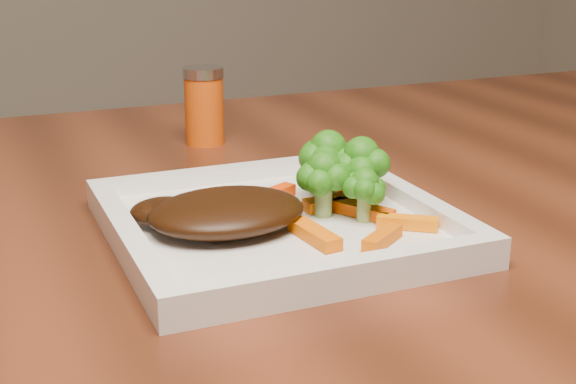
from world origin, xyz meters
name	(u,v)px	position (x,y,z in m)	size (l,w,h in m)	color
plate	(277,228)	(-0.15, -0.24, 0.76)	(0.27, 0.27, 0.01)	white
steak	(227,212)	(-0.19, -0.24, 0.78)	(0.13, 0.10, 0.03)	black
broccoli_0	(328,164)	(-0.08, -0.21, 0.80)	(0.06, 0.06, 0.07)	#125E0F
broccoli_1	(361,171)	(-0.06, -0.23, 0.79)	(0.06, 0.06, 0.06)	#356811
broccoli_2	(365,187)	(-0.08, -0.26, 0.79)	(0.04, 0.04, 0.06)	#356811
broccoli_3	(324,181)	(-0.10, -0.24, 0.79)	(0.05, 0.05, 0.06)	#116A14
carrot_0	(382,238)	(-0.09, -0.32, 0.77)	(0.05, 0.01, 0.01)	#D95A03
carrot_1	(407,222)	(-0.05, -0.29, 0.77)	(0.05, 0.01, 0.01)	orange
carrot_2	(314,234)	(-0.14, -0.29, 0.77)	(0.06, 0.02, 0.01)	#E96103
carrot_3	(355,184)	(-0.05, -0.18, 0.77)	(0.06, 0.02, 0.01)	red
carrot_4	(273,194)	(-0.13, -0.18, 0.77)	(0.05, 0.01, 0.01)	#F73C04
carrot_5	(362,210)	(-0.07, -0.25, 0.77)	(0.06, 0.02, 0.01)	#E94E03
carrot_6	(338,202)	(-0.08, -0.23, 0.77)	(0.06, 0.02, 0.01)	#FB6704
spice_shaker	(204,106)	(-0.11, 0.08, 0.80)	(0.05, 0.05, 0.09)	#D14A0B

